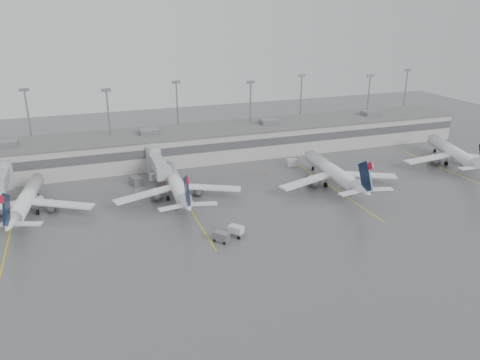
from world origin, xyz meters
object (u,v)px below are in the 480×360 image
object	(u,v)px
jet_far_left	(25,200)
baggage_tug	(236,232)
jet_far_right	(455,153)
jet_mid_right	(334,172)
jet_mid_left	(177,185)

from	to	relation	value
jet_far_left	baggage_tug	xyz separation A→B (m)	(37.55, -23.72, -2.34)
baggage_tug	jet_far_right	bearing A→B (deg)	-25.15
jet_mid_right	jet_far_right	world-z (taller)	jet_mid_right
jet_far_right	baggage_tug	bearing A→B (deg)	-147.24
jet_far_left	jet_far_right	bearing A→B (deg)	5.96
jet_mid_right	jet_far_right	size ratio (longest dim) A/B	1.03
jet_mid_right	baggage_tug	world-z (taller)	jet_mid_right
jet_far_left	jet_far_right	distance (m)	107.17
jet_mid_left	baggage_tug	xyz separation A→B (m)	(6.35, -21.77, -2.40)
jet_mid_right	jet_far_right	distance (m)	38.92
jet_far_left	jet_far_right	xyz separation A→B (m)	(107.10, -3.74, 0.24)
jet_far_left	jet_mid_right	bearing A→B (deg)	2.49
jet_far_left	baggage_tug	size ratio (longest dim) A/B	8.50
jet_far_left	jet_mid_left	size ratio (longest dim) A/B	0.98
jet_far_right	jet_far_left	bearing A→B (deg)	-165.27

